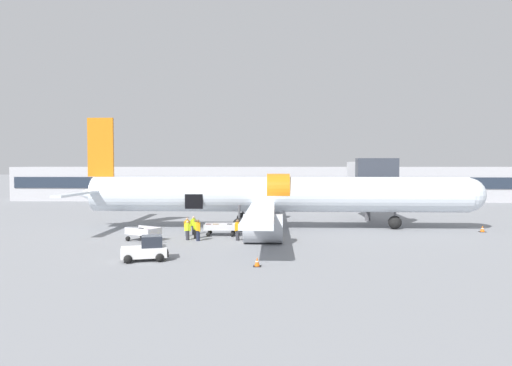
{
  "coord_description": "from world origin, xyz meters",
  "views": [
    {
      "loc": [
        0.99,
        -41.05,
        6.25
      ],
      "look_at": [
        -0.76,
        0.14,
        4.62
      ],
      "focal_mm": 32.0,
      "sensor_mm": 36.0,
      "label": 1
    }
  ],
  "objects_px": {
    "airplane": "(273,196)",
    "ground_crew_marshal": "(198,230)",
    "ground_crew_helper": "(188,230)",
    "ground_crew_driver": "(194,225)",
    "baggage_cart_loading": "(221,229)",
    "baggage_tug_lead": "(146,250)",
    "ground_crew_loader_b": "(195,229)",
    "ground_crew_supervisor": "(187,226)",
    "baggage_cart_queued": "(144,234)",
    "baggage_tug_mid": "(266,227)",
    "ground_crew_loader_a": "(238,229)"
  },
  "relations": [
    {
      "from": "airplane",
      "to": "ground_crew_marshal",
      "type": "bearing_deg",
      "value": -128.79
    },
    {
      "from": "ground_crew_helper",
      "to": "ground_crew_marshal",
      "type": "height_order",
      "value": "ground_crew_marshal"
    },
    {
      "from": "ground_crew_driver",
      "to": "ground_crew_marshal",
      "type": "bearing_deg",
      "value": -73.86
    },
    {
      "from": "ground_crew_driver",
      "to": "baggage_cart_loading",
      "type": "bearing_deg",
      "value": -9.19
    },
    {
      "from": "baggage_tug_lead",
      "to": "ground_crew_marshal",
      "type": "relative_size",
      "value": 1.87
    },
    {
      "from": "ground_crew_loader_b",
      "to": "baggage_cart_loading",
      "type": "bearing_deg",
      "value": 43.38
    },
    {
      "from": "baggage_cart_loading",
      "to": "ground_crew_driver",
      "type": "height_order",
      "value": "ground_crew_driver"
    },
    {
      "from": "ground_crew_supervisor",
      "to": "ground_crew_helper",
      "type": "bearing_deg",
      "value": -77.91
    },
    {
      "from": "baggage_tug_lead",
      "to": "ground_crew_loader_b",
      "type": "xyz_separation_m",
      "value": [
        1.68,
        8.92,
        0.16
      ]
    },
    {
      "from": "baggage_tug_lead",
      "to": "baggage_cart_loading",
      "type": "distance_m",
      "value": 11.39
    },
    {
      "from": "baggage_cart_queued",
      "to": "ground_crew_loader_b",
      "type": "height_order",
      "value": "ground_crew_loader_b"
    },
    {
      "from": "baggage_cart_loading",
      "to": "ground_crew_supervisor",
      "type": "distance_m",
      "value": 3.02
    },
    {
      "from": "baggage_tug_mid",
      "to": "ground_crew_marshal",
      "type": "xyz_separation_m",
      "value": [
        -5.49,
        -3.39,
        0.22
      ]
    },
    {
      "from": "ground_crew_loader_b",
      "to": "ground_crew_driver",
      "type": "xyz_separation_m",
      "value": [
        -0.58,
        2.28,
        0.01
      ]
    },
    {
      "from": "airplane",
      "to": "ground_crew_helper",
      "type": "bearing_deg",
      "value": -134.23
    },
    {
      "from": "baggage_cart_queued",
      "to": "ground_crew_loader_a",
      "type": "bearing_deg",
      "value": 3.45
    },
    {
      "from": "baggage_tug_mid",
      "to": "baggage_cart_loading",
      "type": "distance_m",
      "value": 3.95
    },
    {
      "from": "ground_crew_loader_b",
      "to": "ground_crew_supervisor",
      "type": "bearing_deg",
      "value": 126.41
    },
    {
      "from": "airplane",
      "to": "baggage_cart_queued",
      "type": "xyz_separation_m",
      "value": [
        -10.64,
        -7.79,
        -2.67
      ]
    },
    {
      "from": "airplane",
      "to": "ground_crew_loader_b",
      "type": "relative_size",
      "value": 24.81
    },
    {
      "from": "ground_crew_driver",
      "to": "ground_crew_helper",
      "type": "distance_m",
      "value": 3.03
    },
    {
      "from": "baggage_tug_lead",
      "to": "ground_crew_loader_b",
      "type": "relative_size",
      "value": 2.02
    },
    {
      "from": "baggage_tug_lead",
      "to": "baggage_tug_mid",
      "type": "relative_size",
      "value": 1.23
    },
    {
      "from": "airplane",
      "to": "ground_crew_marshal",
      "type": "xyz_separation_m",
      "value": [
        -6.16,
        -7.66,
        -2.3
      ]
    },
    {
      "from": "baggage_tug_mid",
      "to": "ground_crew_marshal",
      "type": "bearing_deg",
      "value": -148.29
    },
    {
      "from": "baggage_tug_mid",
      "to": "ground_crew_loader_b",
      "type": "height_order",
      "value": "baggage_tug_mid"
    },
    {
      "from": "baggage_cart_queued",
      "to": "ground_crew_supervisor",
      "type": "xyz_separation_m",
      "value": [
        3.1,
        2.57,
        0.31
      ]
    },
    {
      "from": "baggage_tug_lead",
      "to": "ground_crew_loader_b",
      "type": "height_order",
      "value": "ground_crew_loader_b"
    },
    {
      "from": "airplane",
      "to": "baggage_cart_queued",
      "type": "relative_size",
      "value": 11.36
    },
    {
      "from": "ground_crew_helper",
      "to": "baggage_tug_mid",
      "type": "bearing_deg",
      "value": 25.17
    },
    {
      "from": "baggage_tug_lead",
      "to": "ground_crew_marshal",
      "type": "xyz_separation_m",
      "value": [
        2.09,
        7.8,
        0.23
      ]
    },
    {
      "from": "baggage_tug_mid",
      "to": "ground_crew_loader_b",
      "type": "relative_size",
      "value": 1.64
    },
    {
      "from": "baggage_tug_lead",
      "to": "ground_crew_loader_a",
      "type": "bearing_deg",
      "value": 56.78
    },
    {
      "from": "baggage_tug_lead",
      "to": "ground_crew_marshal",
      "type": "distance_m",
      "value": 8.08
    },
    {
      "from": "airplane",
      "to": "ground_crew_supervisor",
      "type": "height_order",
      "value": "airplane"
    },
    {
      "from": "baggage_cart_queued",
      "to": "ground_crew_loader_b",
      "type": "relative_size",
      "value": 2.18
    },
    {
      "from": "ground_crew_loader_b",
      "to": "ground_crew_helper",
      "type": "distance_m",
      "value": 0.92
    },
    {
      "from": "baggage_cart_loading",
      "to": "baggage_tug_mid",
      "type": "bearing_deg",
      "value": 5.88
    },
    {
      "from": "baggage_cart_loading",
      "to": "ground_crew_helper",
      "type": "height_order",
      "value": "ground_crew_helper"
    },
    {
      "from": "baggage_cart_queued",
      "to": "ground_crew_marshal",
      "type": "relative_size",
      "value": 2.02
    },
    {
      "from": "ground_crew_helper",
      "to": "ground_crew_marshal",
      "type": "xyz_separation_m",
      "value": [
        0.94,
        -0.37,
        0.06
      ]
    },
    {
      "from": "baggage_tug_mid",
      "to": "ground_crew_loader_a",
      "type": "bearing_deg",
      "value": -126.41
    },
    {
      "from": "ground_crew_loader_a",
      "to": "ground_crew_marshal",
      "type": "distance_m",
      "value": 3.26
    },
    {
      "from": "airplane",
      "to": "ground_crew_supervisor",
      "type": "xyz_separation_m",
      "value": [
        -7.54,
        -5.22,
        -2.36
      ]
    },
    {
      "from": "baggage_tug_mid",
      "to": "baggage_cart_loading",
      "type": "relative_size",
      "value": 0.68
    },
    {
      "from": "baggage_cart_queued",
      "to": "ground_crew_driver",
      "type": "height_order",
      "value": "ground_crew_driver"
    },
    {
      "from": "ground_crew_marshal",
      "to": "baggage_cart_loading",
      "type": "bearing_deg",
      "value": 62.31
    },
    {
      "from": "baggage_tug_mid",
      "to": "ground_crew_helper",
      "type": "xyz_separation_m",
      "value": [
        -6.43,
        -3.02,
        0.16
      ]
    },
    {
      "from": "baggage_tug_lead",
      "to": "baggage_cart_loading",
      "type": "bearing_deg",
      "value": 71.27
    },
    {
      "from": "baggage_tug_lead",
      "to": "ground_crew_marshal",
      "type": "height_order",
      "value": "ground_crew_marshal"
    }
  ]
}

